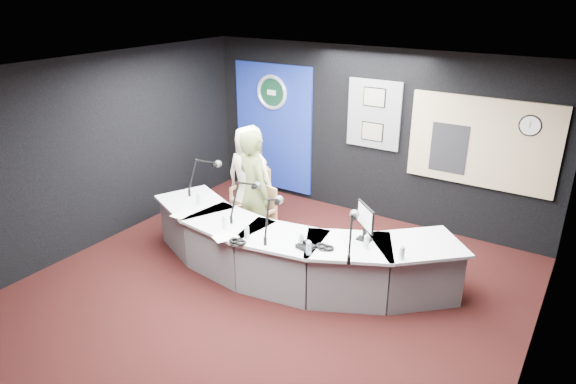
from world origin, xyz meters
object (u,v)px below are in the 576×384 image
Objects in this scene: broadcast_desk at (287,250)px; person_man at (250,177)px; armchair_left at (250,195)px; person_woman at (254,191)px; armchair_right at (255,219)px.

broadcast_desk is 2.69× the size of person_man.
armchair_left is 0.90m from person_woman.
armchair_right is at bearing -40.77° from armchair_left.
broadcast_desk is 4.32× the size of armchair_left.
armchair_left is 0.57× the size of person_woman.
broadcast_desk is 2.46× the size of person_woman.
person_man is (-0.53, 0.61, 0.35)m from armchair_right.
broadcast_desk is 0.91m from armchair_right.
person_man reaches higher than armchair_right.
armchair_left reaches higher than broadcast_desk.
person_woman is at bearing 154.84° from broadcast_desk.
armchair_right is at bearing 154.84° from broadcast_desk.
broadcast_desk is at bearing -28.17° from armchair_left.
person_man is at bearing 0.00° from armchair_left.
person_woman is at bearing 104.38° from armchair_right.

